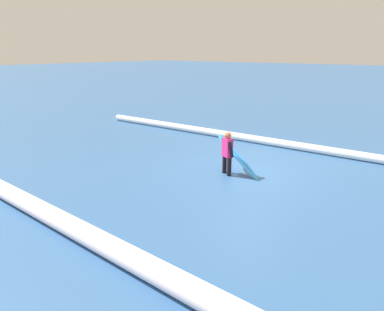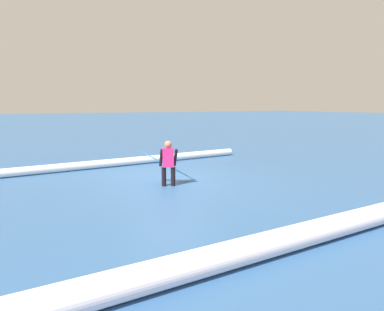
# 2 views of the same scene
# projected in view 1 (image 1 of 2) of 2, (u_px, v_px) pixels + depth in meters

# --- Properties ---
(ground_plane) EXTENTS (188.61, 188.61, 0.00)m
(ground_plane) POSITION_uv_depth(u_px,v_px,m) (247.00, 171.00, 10.82)
(ground_plane) COLOR #30598B
(surfer) EXTENTS (0.48, 0.42, 1.38)m
(surfer) POSITION_uv_depth(u_px,v_px,m) (227.00, 151.00, 10.28)
(surfer) COLOR black
(surfer) RESTS_ON ground_plane
(surfboard) EXTENTS (1.90, 0.69, 1.12)m
(surfboard) POSITION_uv_depth(u_px,v_px,m) (237.00, 156.00, 10.50)
(surfboard) COLOR #268CE5
(surfboard) RESTS_ON ground_plane
(wave_crest_foreground) EXTENTS (14.79, 1.23, 0.31)m
(wave_crest_foreground) POSITION_uv_depth(u_px,v_px,m) (235.00, 136.00, 14.58)
(wave_crest_foreground) COLOR white
(wave_crest_foreground) RESTS_ON ground_plane
(wave_crest_midground) EXTENTS (17.36, 0.75, 0.42)m
(wave_crest_midground) POSITION_uv_depth(u_px,v_px,m) (66.00, 223.00, 7.09)
(wave_crest_midground) COLOR white
(wave_crest_midground) RESTS_ON ground_plane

